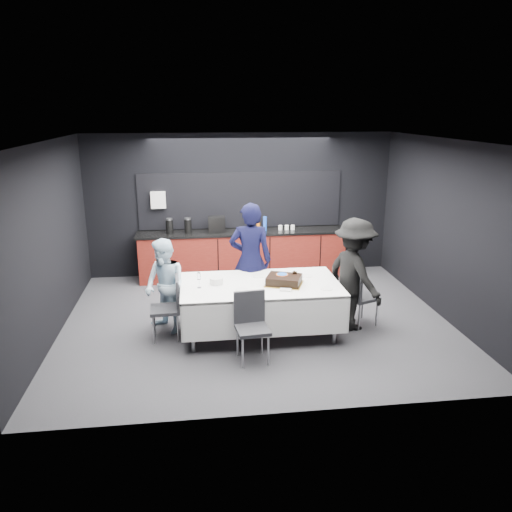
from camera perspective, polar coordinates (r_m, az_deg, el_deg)
The scene contains 18 objects.
ground at distance 7.98m, azimuth 0.09°, elevation -7.45°, with size 6.00×6.00×0.00m, color #3C3B40.
room_shell at distance 7.42m, azimuth 0.10°, elevation 5.78°, with size 6.04×5.04×2.82m.
kitchenette at distance 9.86m, azimuth -1.65°, elevation 0.64°, with size 4.10×0.64×2.05m.
party_table at distance 7.37m, azimuth 0.49°, elevation -4.15°, with size 2.32×1.32×0.78m.
cake_assembly at distance 7.27m, azimuth 3.23°, elevation -2.75°, with size 0.63×0.58×0.16m.
plate_stack at distance 7.29m, azimuth -4.55°, elevation -2.85°, with size 0.20×0.20×0.10m, color white.
loose_plate_near at distance 7.06m, azimuth -1.64°, elevation -3.84°, with size 0.18×0.18×0.01m, color white.
loose_plate_right_a at distance 7.67m, azimuth 5.70°, elevation -2.26°, with size 0.21×0.21×0.01m, color white.
loose_plate_right_b at distance 7.16m, azimuth 8.05°, elevation -3.71°, with size 0.18×0.18×0.01m, color white.
loose_plate_far at distance 7.63m, azimuth 0.29°, elevation -2.27°, with size 0.22×0.22×0.01m, color white.
fork_pile at distance 7.03m, azimuth 3.40°, elevation -3.90°, with size 0.16×0.10×0.02m, color white.
champagne_flute at distance 7.14m, azimuth -6.54°, elevation -2.42°, with size 0.06×0.06×0.22m.
chair_left at distance 7.33m, azimuth -9.77°, elevation -5.39°, with size 0.44×0.44×0.92m.
chair_right at distance 7.80m, azimuth 11.57°, elevation -4.14°, with size 0.54×0.54×0.92m.
chair_near at distance 6.66m, azimuth -0.56°, elevation -7.47°, with size 0.46×0.46×0.92m.
person_center at distance 7.92m, azimuth -0.65°, elevation -0.47°, with size 0.68×0.44×1.85m, color black.
person_left at distance 7.51m, azimuth -10.36°, elevation -3.45°, with size 0.69×0.54×1.43m, color silver.
person_right at distance 7.61m, azimuth 11.14°, elevation -2.09°, with size 1.10×0.63×1.71m, color black.
Camera 1 is at (-0.94, -7.23, 3.24)m, focal length 35.00 mm.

